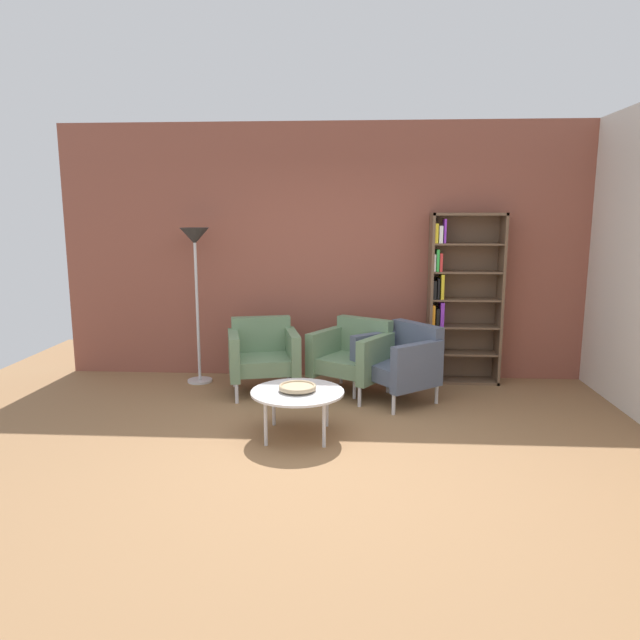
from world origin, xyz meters
TOP-DOWN VIEW (x-y plane):
  - ground_plane at (0.00, 0.00)m, footprint 8.32×8.32m
  - brick_back_panel at (0.00, 2.46)m, footprint 6.40×0.12m
  - bookshelf_tall at (1.35, 2.25)m, footprint 0.80×0.30m
  - coffee_table_low at (-0.28, 0.47)m, footprint 0.80×0.80m
  - decorative_bowl at (-0.28, 0.47)m, footprint 0.32×0.32m
  - armchair_by_bookshelf at (0.19, 1.73)m, footprint 0.94×0.92m
  - armchair_near_window at (-0.78, 1.72)m, footprint 0.85×0.80m
  - armchair_spare_guest at (0.67, 1.51)m, footprint 0.94×0.95m
  - floor_lamp_torchiere at (-1.56, 2.04)m, footprint 0.32×0.32m

SIDE VIEW (x-z plane):
  - ground_plane at x=0.00m, z-range 0.00..0.00m
  - coffee_table_low at x=-0.28m, z-range 0.17..0.57m
  - armchair_by_bookshelf at x=0.19m, z-range 0.02..0.80m
  - armchair_near_window at x=-0.78m, z-range 0.02..0.80m
  - armchair_spare_guest at x=0.67m, z-range 0.02..0.80m
  - decorative_bowl at x=-0.28m, z-range 0.41..0.46m
  - bookshelf_tall at x=1.35m, z-range -0.01..1.89m
  - floor_lamp_torchiere at x=-1.56m, z-range 0.58..2.32m
  - brick_back_panel at x=0.00m, z-range 0.00..2.90m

